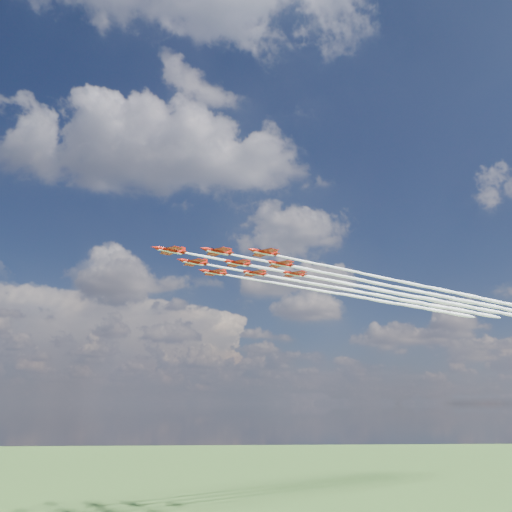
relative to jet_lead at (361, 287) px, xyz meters
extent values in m
cylinder|color=#B11409|center=(-64.14, -40.14, 0.00)|extent=(6.91, 4.86, 1.03)
cone|color=#B11409|center=(-68.12, -42.63, 0.00)|extent=(2.14, 1.87, 1.03)
cone|color=#B11409|center=(-60.40, -37.80, 0.00)|extent=(1.69, 1.54, 0.94)
ellipsoid|color=black|center=(-65.73, -41.13, 0.42)|extent=(2.11, 1.76, 0.67)
cube|color=#B11409|center=(-63.74, -39.89, -0.05)|extent=(7.12, 8.91, 0.13)
cube|color=#B11409|center=(-60.96, -38.15, 0.00)|extent=(2.91, 3.56, 0.11)
cube|color=#B11409|center=(-60.80, -38.05, 0.84)|extent=(1.34, 0.91, 1.69)
cube|color=white|center=(-64.14, -40.14, -0.47)|extent=(6.41, 4.45, 0.11)
cylinder|color=#B11409|center=(-51.20, -40.02, 0.00)|extent=(6.91, 4.86, 1.03)
cone|color=#B11409|center=(-55.18, -42.51, 0.00)|extent=(2.14, 1.87, 1.03)
cone|color=#B11409|center=(-47.46, -37.68, 0.00)|extent=(1.69, 1.54, 0.94)
ellipsoid|color=black|center=(-52.79, -41.02, 0.42)|extent=(2.11, 1.76, 0.67)
cube|color=#B11409|center=(-50.80, -39.77, -0.05)|extent=(7.12, 8.91, 0.13)
cube|color=#B11409|center=(-48.02, -38.03, 0.00)|extent=(2.91, 3.56, 0.11)
cube|color=#B11409|center=(-47.86, -37.93, 0.84)|extent=(1.34, 0.91, 1.69)
cube|color=white|center=(-51.20, -40.02, -0.47)|extent=(6.41, 4.45, 0.11)
cylinder|color=#B11409|center=(-58.38, -28.55, 0.00)|extent=(6.91, 4.86, 1.03)
cone|color=#B11409|center=(-62.36, -31.04, 0.00)|extent=(2.14, 1.87, 1.03)
cone|color=#B11409|center=(-54.64, -26.21, 0.00)|extent=(1.69, 1.54, 0.94)
ellipsoid|color=black|center=(-59.97, -29.54, 0.42)|extent=(2.11, 1.76, 0.67)
cube|color=#B11409|center=(-57.98, -28.30, -0.05)|extent=(7.12, 8.91, 0.13)
cube|color=#B11409|center=(-55.20, -26.56, 0.00)|extent=(2.91, 3.56, 0.11)
cube|color=#B11409|center=(-55.04, -26.46, 0.84)|extent=(1.34, 0.91, 1.69)
cube|color=white|center=(-58.38, -28.55, -0.47)|extent=(6.41, 4.45, 0.11)
cylinder|color=#B11409|center=(-38.26, -39.90, 0.00)|extent=(6.91, 4.86, 1.03)
cone|color=#B11409|center=(-42.23, -42.39, 0.00)|extent=(2.14, 1.87, 1.03)
cone|color=#B11409|center=(-34.52, -37.57, 0.00)|extent=(1.69, 1.54, 0.94)
ellipsoid|color=black|center=(-39.85, -40.90, 0.42)|extent=(2.11, 1.76, 0.67)
cube|color=#B11409|center=(-37.86, -39.66, -0.05)|extent=(7.12, 8.91, 0.13)
cube|color=#B11409|center=(-35.07, -37.91, 0.00)|extent=(2.91, 3.56, 0.11)
cube|color=#B11409|center=(-34.92, -37.81, 0.84)|extent=(1.34, 0.91, 1.69)
cube|color=white|center=(-38.26, -39.90, -0.47)|extent=(6.41, 4.45, 0.11)
cylinder|color=#B11409|center=(-45.44, -28.43, 0.00)|extent=(6.91, 4.86, 1.03)
cone|color=#B11409|center=(-49.41, -30.92, 0.00)|extent=(2.14, 1.87, 1.03)
cone|color=#B11409|center=(-41.70, -26.09, 0.00)|extent=(1.69, 1.54, 0.94)
ellipsoid|color=black|center=(-47.03, -29.43, 0.42)|extent=(2.11, 1.76, 0.67)
cube|color=#B11409|center=(-45.04, -28.18, -0.05)|extent=(7.12, 8.91, 0.13)
cube|color=#B11409|center=(-42.25, -26.44, 0.00)|extent=(2.91, 3.56, 0.11)
cube|color=#B11409|center=(-42.09, -26.34, 0.84)|extent=(1.34, 0.91, 1.69)
cube|color=white|center=(-45.44, -28.43, -0.47)|extent=(6.41, 4.45, 0.11)
cylinder|color=#B11409|center=(-52.61, -16.96, 0.00)|extent=(6.91, 4.86, 1.03)
cone|color=#B11409|center=(-56.59, -19.45, 0.00)|extent=(2.14, 1.87, 1.03)
cone|color=#B11409|center=(-48.88, -14.62, 0.00)|extent=(1.69, 1.54, 0.94)
ellipsoid|color=black|center=(-54.21, -17.96, 0.42)|extent=(2.11, 1.76, 0.67)
cube|color=#B11409|center=(-52.22, -16.71, -0.05)|extent=(7.12, 8.91, 0.13)
cube|color=#B11409|center=(-49.43, -14.97, 0.00)|extent=(2.91, 3.56, 0.11)
cube|color=#B11409|center=(-49.27, -14.87, 0.84)|extent=(1.34, 0.91, 1.69)
cube|color=white|center=(-52.61, -16.96, -0.47)|extent=(6.41, 4.45, 0.11)
cylinder|color=#B11409|center=(-32.49, -28.32, 0.00)|extent=(6.91, 4.86, 1.03)
cone|color=#B11409|center=(-36.47, -30.80, 0.00)|extent=(2.14, 1.87, 1.03)
cone|color=#B11409|center=(-28.75, -25.98, 0.00)|extent=(1.69, 1.54, 0.94)
ellipsoid|color=black|center=(-34.08, -29.31, 0.42)|extent=(2.11, 1.76, 0.67)
cube|color=#B11409|center=(-32.09, -28.07, -0.05)|extent=(7.12, 8.91, 0.13)
cube|color=#B11409|center=(-29.31, -26.32, 0.00)|extent=(2.91, 3.56, 0.11)
cube|color=#B11409|center=(-29.15, -26.22, 0.84)|extent=(1.34, 0.91, 1.69)
cube|color=white|center=(-32.49, -28.32, -0.47)|extent=(6.41, 4.45, 0.11)
cylinder|color=#B11409|center=(-39.67, -16.84, 0.00)|extent=(6.91, 4.86, 1.03)
cone|color=#B11409|center=(-43.65, -19.33, 0.00)|extent=(2.14, 1.87, 1.03)
cone|color=#B11409|center=(-35.93, -14.50, 0.00)|extent=(1.69, 1.54, 0.94)
ellipsoid|color=black|center=(-41.26, -17.84, 0.42)|extent=(2.11, 1.76, 0.67)
cube|color=#B11409|center=(-39.27, -16.59, -0.05)|extent=(7.12, 8.91, 0.13)
cube|color=#B11409|center=(-36.49, -14.85, 0.00)|extent=(2.91, 3.56, 0.11)
cube|color=#B11409|center=(-36.33, -14.75, 0.84)|extent=(1.34, 0.91, 1.69)
cube|color=white|center=(-39.67, -16.84, -0.47)|extent=(6.41, 4.45, 0.11)
cylinder|color=#B11409|center=(-26.73, -16.73, 0.00)|extent=(6.91, 4.86, 1.03)
cone|color=#B11409|center=(-30.71, -19.21, 0.00)|extent=(2.14, 1.87, 1.03)
cone|color=#B11409|center=(-22.99, -14.39, 0.00)|extent=(1.69, 1.54, 0.94)
ellipsoid|color=black|center=(-28.32, -17.72, 0.42)|extent=(2.11, 1.76, 0.67)
cube|color=#B11409|center=(-26.33, -16.48, -0.05)|extent=(7.12, 8.91, 0.13)
cube|color=#B11409|center=(-23.55, -14.73, 0.00)|extent=(2.91, 3.56, 0.11)
cube|color=#B11409|center=(-23.39, -14.64, 0.84)|extent=(1.34, 0.91, 1.69)
cube|color=white|center=(-26.73, -16.73, -0.47)|extent=(6.41, 4.45, 0.11)
camera|label=1|loc=(-48.87, -171.91, -40.39)|focal=35.00mm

